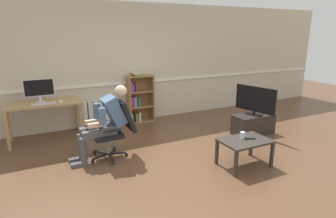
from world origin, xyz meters
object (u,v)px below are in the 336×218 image
at_px(bookshelf, 138,99).
at_px(spare_remote, 250,138).
at_px(imac_monitor, 39,89).
at_px(radiator, 99,113).
at_px(computer_mouse, 61,101).
at_px(drinking_glass, 243,135).
at_px(coffee_table, 245,143).
at_px(tv_stand, 253,124).
at_px(computer_desk, 44,108).
at_px(person_seated, 105,121).
at_px(keyboard, 43,104).
at_px(tv_screen, 255,100).
at_px(office_chair, 115,127).

distance_m(bookshelf, spare_remote, 2.99).
bearing_deg(imac_monitor, radiator, 15.01).
bearing_deg(computer_mouse, drinking_glass, -44.85).
bearing_deg(coffee_table, tv_stand, 42.03).
height_order(computer_mouse, drinking_glass, computer_mouse).
relative_size(computer_desk, person_seated, 1.13).
relative_size(keyboard, tv_stand, 0.51).
bearing_deg(tv_screen, keyboard, 56.73).
xyz_separation_m(person_seated, coffee_table, (1.88, -1.24, -0.28)).
height_order(imac_monitor, radiator, imac_monitor).
relative_size(bookshelf, tv_screen, 1.32).
distance_m(bookshelf, radiator, 0.95).
bearing_deg(spare_remote, tv_stand, -16.46).
bearing_deg(tv_stand, radiator, 144.79).
height_order(computer_desk, computer_mouse, computer_mouse).
relative_size(imac_monitor, radiator, 0.58).
relative_size(computer_mouse, radiator, 0.11).
xyz_separation_m(keyboard, drinking_glass, (2.72, -2.38, -0.28)).
xyz_separation_m(bookshelf, tv_screen, (1.83, -1.84, 0.16)).
bearing_deg(spare_remote, radiator, 58.17).
relative_size(radiator, tv_stand, 1.12).
bearing_deg(bookshelf, tv_screen, -45.04).
bearing_deg(tv_stand, drinking_glass, -139.81).
height_order(tv_screen, spare_remote, tv_screen).
bearing_deg(computer_desk, tv_screen, -21.81).
distance_m(imac_monitor, tv_stand, 4.31).
bearing_deg(tv_screen, person_seated, 72.87).
bearing_deg(keyboard, office_chair, -49.78).
distance_m(imac_monitor, office_chair, 1.83).
bearing_deg(drinking_glass, computer_mouse, 135.15).
distance_m(coffee_table, spare_remote, 0.12).
height_order(imac_monitor, bookshelf, imac_monitor).
bearing_deg(computer_mouse, tv_stand, -21.78).
distance_m(computer_mouse, drinking_glass, 3.41).
bearing_deg(person_seated, tv_screen, 85.06).
bearing_deg(office_chair, person_seated, -90.00).
bearing_deg(person_seated, computer_desk, -149.58).
bearing_deg(radiator, coffee_table, -61.91).
bearing_deg(computer_mouse, keyboard, -176.27).
xyz_separation_m(tv_screen, spare_remote, (-1.06, -1.05, -0.28)).
distance_m(coffee_table, drinking_glass, 0.13).
height_order(person_seated, spare_remote, person_seated).
xyz_separation_m(computer_mouse, tv_screen, (3.57, -1.42, -0.05)).
relative_size(office_chair, tv_screen, 1.10).
bearing_deg(office_chair, imac_monitor, -144.59).
height_order(computer_mouse, office_chair, office_chair).
height_order(computer_mouse, tv_stand, computer_mouse).
bearing_deg(imac_monitor, coffee_table, -44.03).
distance_m(imac_monitor, spare_remote, 3.95).
xyz_separation_m(computer_desk, bookshelf, (2.03, 0.29, -0.09)).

